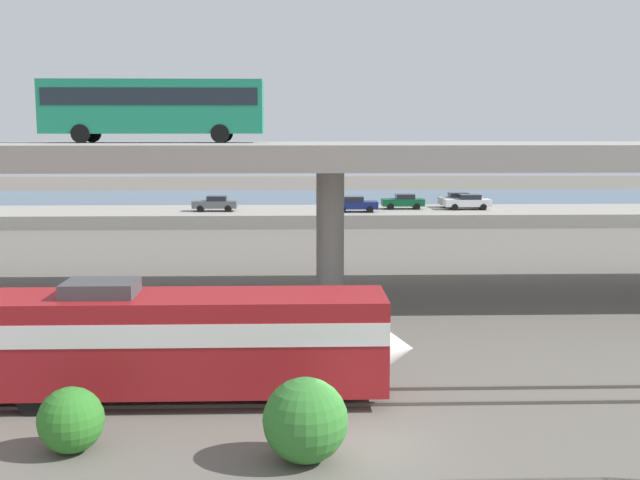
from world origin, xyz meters
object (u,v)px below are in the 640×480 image
object	(u,v)px
parked_car_2	(468,202)
parked_car_3	(355,204)
parked_car_4	(215,203)
train_locomotive	(196,338)
parked_car_1	(403,201)
parked_car_0	(460,200)
transit_bus_on_overpass	(153,105)

from	to	relation	value
parked_car_2	parked_car_3	bearing A→B (deg)	9.51
parked_car_4	parked_car_3	bearing A→B (deg)	175.56
train_locomotive	parked_car_2	world-z (taller)	train_locomotive
parked_car_1	parked_car_2	distance (m)	6.35
parked_car_2	train_locomotive	bearing A→B (deg)	68.11
parked_car_0	parked_car_2	world-z (taller)	same
train_locomotive	parked_car_1	size ratio (longest dim) A/B	3.66
parked_car_1	parked_car_2	size ratio (longest dim) A/B	0.92
transit_bus_on_overpass	parked_car_0	bearing A→B (deg)	-124.85
parked_car_1	parked_car_4	size ratio (longest dim) A/B	0.98
parked_car_3	parked_car_4	size ratio (longest dim) A/B	0.98
transit_bus_on_overpass	parked_car_2	world-z (taller)	transit_bus_on_overpass
parked_car_2	parked_car_1	bearing A→B (deg)	-6.44
transit_bus_on_overpass	parked_car_0	size ratio (longest dim) A/B	2.75
parked_car_1	transit_bus_on_overpass	bearing A→B (deg)	61.23
parked_car_0	parked_car_2	xyz separation A→B (m)	(0.31, -2.21, 0.00)
transit_bus_on_overpass	parked_car_4	size ratio (longest dim) A/B	2.80
train_locomotive	parked_car_4	xyz separation A→B (m)	(-4.38, 49.99, -0.15)
train_locomotive	parked_car_3	bearing A→B (deg)	79.44
parked_car_0	parked_car_4	world-z (taller)	same
parked_car_4	parked_car_0	bearing A→B (deg)	-172.90
transit_bus_on_overpass	parked_car_2	distance (m)	42.13
parked_car_3	parked_car_0	bearing A→B (deg)	20.44
parked_car_0	parked_car_2	distance (m)	2.23
transit_bus_on_overpass	train_locomotive	bearing A→B (deg)	103.77
train_locomotive	transit_bus_on_overpass	distance (m)	20.19
train_locomotive	parked_car_2	size ratio (longest dim) A/B	3.35
transit_bus_on_overpass	parked_car_1	size ratio (longest dim) A/B	2.87
parked_car_3	parked_car_1	bearing A→B (deg)	27.55
parked_car_2	parked_car_3	world-z (taller)	same
train_locomotive	parked_car_0	bearing A→B (deg)	69.22
train_locomotive	parked_car_3	xyz separation A→B (m)	(9.12, 48.94, -0.15)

